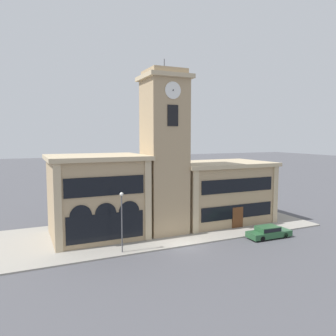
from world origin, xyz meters
TOP-DOWN VIEW (x-y plane):
  - ground_plane at (0.00, 0.00)m, footprint 300.00×300.00m
  - sidewalk_kerb at (0.00, 6.60)m, footprint 37.11×13.21m
  - clock_tower at (0.00, 5.38)m, footprint 5.03×5.03m
  - town_hall_left_wing at (-7.27, 7.18)m, footprint 10.30×8.69m
  - town_hall_right_wing at (8.51, 7.18)m, footprint 12.79×8.69m
  - parked_car_near at (9.40, -1.15)m, footprint 4.94×1.94m
  - street_lamp at (-6.35, 0.78)m, footprint 0.36×0.36m

SIDE VIEW (x-z plane):
  - ground_plane at x=0.00m, z-range 0.00..0.00m
  - sidewalk_kerb at x=0.00m, z-range 0.00..0.15m
  - parked_car_near at x=9.40m, z-range 0.03..1.34m
  - town_hall_right_wing at x=8.51m, z-range 0.03..7.70m
  - street_lamp at x=-6.35m, z-range 1.04..6.72m
  - town_hall_left_wing at x=-7.27m, z-range 0.03..8.96m
  - clock_tower at x=0.00m, z-range -0.56..18.78m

